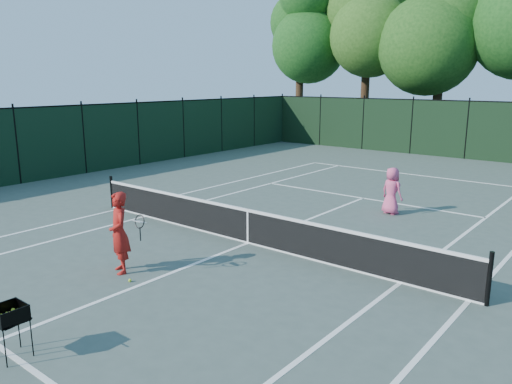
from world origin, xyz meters
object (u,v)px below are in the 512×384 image
Objects in this scene: loose_ball_near_cart at (6,314)px; loose_ball_midcourt at (130,280)px; ball_hopper at (9,314)px; coach at (119,233)px; player_pink at (392,191)px.

loose_ball_near_cart and loose_ball_midcourt have the same top height.
ball_hopper is 1.71m from loose_ball_near_cart.
loose_ball_midcourt is at bearing 3.47° from coach.
coach is 26.31× the size of loose_ball_near_cart.
coach is 1.22× the size of player_pink.
player_pink is 8.78m from loose_ball_midcourt.
player_pink is at bearing 77.10° from ball_hopper.
player_pink is 11.16m from loose_ball_near_cart.
player_pink reaches higher than ball_hopper.
coach reaches higher than loose_ball_midcourt.
loose_ball_near_cart is 1.00× the size of loose_ball_midcourt.
ball_hopper is at bearing -38.28° from coach.
coach reaches higher than ball_hopper.
ball_hopper is 3.14m from loose_ball_midcourt.
loose_ball_near_cart is at bearing -62.64° from coach.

